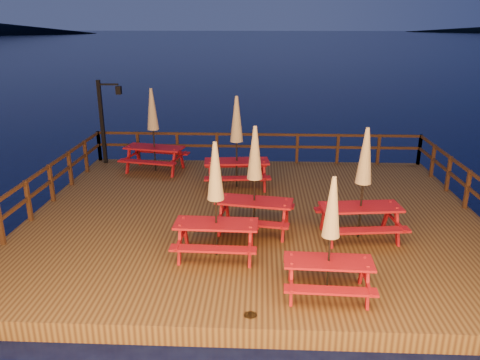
% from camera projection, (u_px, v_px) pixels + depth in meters
% --- Properties ---
extents(ground, '(500.00, 500.00, 0.00)m').
position_uv_depth(ground, '(254.00, 227.00, 12.78)').
color(ground, black).
rests_on(ground, ground).
extents(deck, '(12.00, 10.00, 0.40)m').
position_uv_depth(deck, '(255.00, 220.00, 12.72)').
color(deck, '#452C16').
rests_on(deck, ground).
extents(deck_piles, '(11.44, 9.44, 1.40)m').
position_uv_depth(deck_piles, '(254.00, 237.00, 12.88)').
color(deck_piles, '#331810').
rests_on(deck_piles, ground).
extents(railing, '(11.80, 9.75, 1.10)m').
position_uv_depth(railing, '(256.00, 167.00, 14.09)').
color(railing, '#331810').
rests_on(railing, deck).
extents(lamp_post, '(0.85, 0.18, 3.00)m').
position_uv_depth(lamp_post, '(106.00, 114.00, 16.61)').
color(lamp_post, black).
rests_on(lamp_post, deck).
extents(picnic_table_0, '(1.86, 1.54, 2.60)m').
position_uv_depth(picnic_table_0, '(216.00, 198.00, 10.00)').
color(picnic_table_0, maroon).
rests_on(picnic_table_0, deck).
extents(picnic_table_1, '(2.13, 1.81, 2.85)m').
position_uv_depth(picnic_table_1, '(237.00, 141.00, 14.24)').
color(picnic_table_1, maroon).
rests_on(picnic_table_1, deck).
extents(picnic_table_2, '(2.05, 1.75, 2.70)m').
position_uv_depth(picnic_table_2, '(363.00, 182.00, 10.83)').
color(picnic_table_2, maroon).
rests_on(picnic_table_2, deck).
extents(picnic_table_3, '(1.71, 1.42, 2.37)m').
position_uv_depth(picnic_table_3, '(330.00, 235.00, 8.56)').
color(picnic_table_3, maroon).
rests_on(picnic_table_3, deck).
extents(picnic_table_4, '(2.27, 1.99, 2.84)m').
position_uv_depth(picnic_table_4, '(153.00, 129.00, 15.81)').
color(picnic_table_4, maroon).
rests_on(picnic_table_4, deck).
extents(picnic_table_5, '(2.07, 1.79, 2.65)m').
position_uv_depth(picnic_table_5, '(255.00, 178.00, 11.23)').
color(picnic_table_5, maroon).
rests_on(picnic_table_5, deck).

